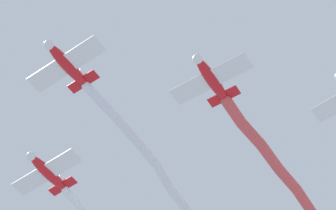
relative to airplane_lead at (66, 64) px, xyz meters
name	(u,v)px	position (x,y,z in m)	size (l,w,h in m)	color
airplane_lead	(66,64)	(0.00, 0.00, 0.00)	(5.15, 6.88, 1.71)	red
airplane_left_wing	(211,78)	(8.31, -7.76, 0.00)	(5.23, 6.93, 1.71)	red
smoke_trail_left_wing	(307,202)	(24.41, -5.97, 0.62)	(28.45, 3.38, 2.39)	#DB4C4C
airplane_right_wing	(47,172)	(6.84, 9.08, 0.30)	(5.15, 6.88, 1.71)	red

